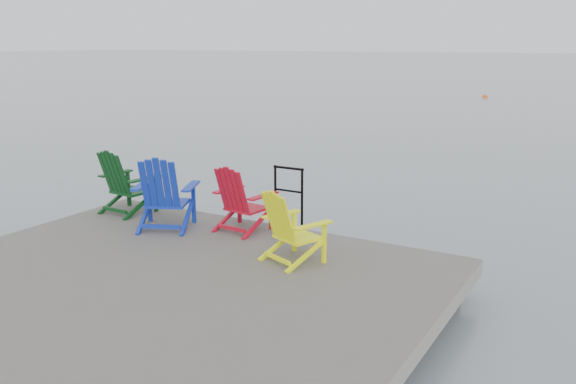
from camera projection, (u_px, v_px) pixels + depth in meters
The scene contains 8 objects.
ground at pixel (163, 321), 6.99m from camera, with size 400.00×400.00×0.00m, color slate.
dock at pixel (162, 292), 6.91m from camera, with size 6.00×5.00×1.40m.
handrail at pixel (289, 191), 8.68m from camera, with size 0.48×0.04×0.90m.
chair_green at pixel (125, 182), 9.45m from camera, with size 0.85×0.79×1.00m.
chair_blue at pixel (164, 193), 8.63m from camera, with size 1.04×1.00×1.06m.
chair_red at pixel (241, 199), 8.54m from camera, with size 0.81×0.76×0.94m.
chair_yellow at pixel (290, 226), 7.33m from camera, with size 0.87×0.83×0.90m.
buoy_b at pixel (485, 97), 35.52m from camera, with size 0.32×0.32×0.32m, color #F0500E.
Camera 1 is at (4.46, -4.86, 3.10)m, focal length 38.00 mm.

